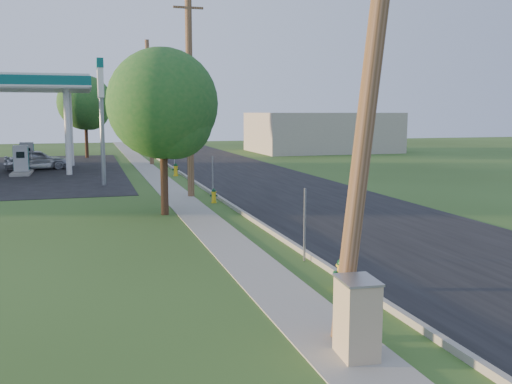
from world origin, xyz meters
TOP-DOWN VIEW (x-y plane):
  - ground_plane at (0.00, 0.00)m, footprint 140.00×140.00m
  - road at (4.50, 10.00)m, footprint 8.00×120.00m
  - curb at (0.50, 10.00)m, footprint 0.15×120.00m
  - sidewalk at (-1.25, 10.00)m, footprint 1.50×120.00m
  - utility_pole_near at (-0.60, -1.00)m, footprint 1.40×0.32m
  - utility_pole_mid at (-0.60, 17.00)m, footprint 1.40×0.32m
  - utility_pole_far at (-0.60, 35.00)m, footprint 1.40×0.32m
  - sign_post_near at (0.25, 4.20)m, footprint 0.05×0.04m
  - sign_post_mid at (0.25, 16.00)m, footprint 0.05×0.04m
  - sign_post_far at (0.25, 28.20)m, footprint 0.05×0.04m
  - fuel_pump_ne at (-9.50, 30.00)m, footprint 1.20×3.20m
  - fuel_pump_se at (-9.50, 34.00)m, footprint 1.20×3.20m
  - price_pylon at (-4.50, 22.50)m, footprint 0.34×2.04m
  - distant_building at (18.00, 45.00)m, footprint 14.00×10.00m
  - tree_verge at (-2.35, 12.38)m, footprint 4.29×4.29m
  - tree_lot at (-5.28, 43.12)m, footprint 4.81×4.81m
  - hydrant_near at (0.14, 1.55)m, footprint 0.41×0.36m
  - hydrant_mid at (0.03, 14.78)m, footprint 0.34×0.31m
  - hydrant_far at (0.02, 26.17)m, footprint 0.44×0.39m
  - utility_cabinet at (-1.18, -1.81)m, footprint 0.65×0.83m
  - car_silver at (-8.80, 32.95)m, footprint 4.50×2.50m

SIDE VIEW (x-z plane):
  - ground_plane at x=0.00m, z-range 0.00..0.00m
  - road at x=4.50m, z-range 0.00..0.02m
  - sidewalk at x=-1.25m, z-range 0.00..0.03m
  - curb at x=0.50m, z-range 0.00..0.15m
  - hydrant_mid at x=0.03m, z-range -0.01..0.66m
  - hydrant_near at x=0.14m, z-range -0.01..0.77m
  - hydrant_far at x=0.02m, z-range -0.01..0.83m
  - utility_cabinet at x=-1.18m, z-range 0.00..1.34m
  - fuel_pump_ne at x=-9.50m, z-range -0.23..1.67m
  - fuel_pump_se at x=-9.50m, z-range -0.23..1.67m
  - car_silver at x=-8.80m, z-range 0.00..1.45m
  - sign_post_near at x=0.25m, z-range 0.00..2.00m
  - sign_post_mid at x=0.25m, z-range 0.00..2.00m
  - sign_post_far at x=0.25m, z-range 0.00..2.00m
  - distant_building at x=18.00m, z-range 0.00..4.00m
  - tree_verge at x=-2.35m, z-range 0.93..7.43m
  - tree_lot at x=-5.28m, z-range 1.05..8.34m
  - utility_pole_near at x=-0.60m, z-range 0.06..9.54m
  - utility_pole_far at x=-0.60m, z-range 0.05..9.56m
  - utility_pole_mid at x=-0.60m, z-range 0.05..9.85m
  - price_pylon at x=-4.50m, z-range 2.01..8.86m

